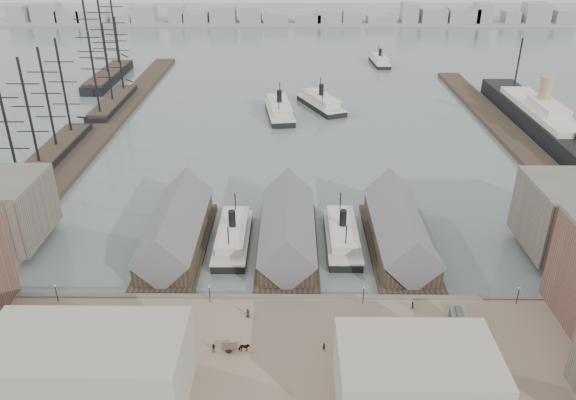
{
  "coord_description": "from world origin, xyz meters",
  "views": [
    {
      "loc": [
        1.04,
        -96.39,
        69.34
      ],
      "look_at": [
        0.0,
        30.0,
        6.0
      ],
      "focal_mm": 35.0,
      "sensor_mm": 36.0,
      "label": 1
    }
  ],
  "objects_px": {
    "ocean_steamer": "(540,118)",
    "tram": "(460,330)",
    "ferry_docked_west": "(233,236)",
    "horse_cart_left": "(105,327)",
    "horse_cart_right": "(364,344)",
    "horse_cart_center": "(240,348)"
  },
  "relations": [
    {
      "from": "ferry_docked_west",
      "to": "horse_cart_right",
      "type": "relative_size",
      "value": 5.47
    },
    {
      "from": "ocean_steamer",
      "to": "tram",
      "type": "relative_size",
      "value": 9.17
    },
    {
      "from": "tram",
      "to": "horse_cart_left",
      "type": "distance_m",
      "value": 64.09
    },
    {
      "from": "horse_cart_left",
      "to": "horse_cart_right",
      "type": "distance_m",
      "value": 46.99
    },
    {
      "from": "ferry_docked_west",
      "to": "ocean_steamer",
      "type": "distance_m",
      "value": 134.16
    },
    {
      "from": "ferry_docked_west",
      "to": "ocean_steamer",
      "type": "height_order",
      "value": "ocean_steamer"
    },
    {
      "from": "horse_cart_right",
      "to": "tram",
      "type": "bearing_deg",
      "value": -75.17
    },
    {
      "from": "horse_cart_left",
      "to": "ferry_docked_west",
      "type": "bearing_deg",
      "value": -28.76
    },
    {
      "from": "ocean_steamer",
      "to": "horse_cart_center",
      "type": "bearing_deg",
      "value": -129.07
    },
    {
      "from": "tram",
      "to": "horse_cart_right",
      "type": "bearing_deg",
      "value": -165.43
    },
    {
      "from": "horse_cart_center",
      "to": "horse_cart_left",
      "type": "bearing_deg",
      "value": 73.53
    },
    {
      "from": "ocean_steamer",
      "to": "horse_cart_left",
      "type": "distance_m",
      "value": 171.69
    },
    {
      "from": "ocean_steamer",
      "to": "horse_cart_right",
      "type": "relative_size",
      "value": 20.34
    },
    {
      "from": "ferry_docked_west",
      "to": "horse_cart_left",
      "type": "height_order",
      "value": "ferry_docked_west"
    },
    {
      "from": "ferry_docked_west",
      "to": "horse_cart_center",
      "type": "bearing_deg",
      "value": -82.7
    },
    {
      "from": "ferry_docked_west",
      "to": "horse_cart_right",
      "type": "xyz_separation_m",
      "value": [
        26.79,
        -38.55,
        0.66
      ]
    },
    {
      "from": "tram",
      "to": "horse_cart_center",
      "type": "height_order",
      "value": "tram"
    },
    {
      "from": "ferry_docked_west",
      "to": "tram",
      "type": "bearing_deg",
      "value": -39.12
    },
    {
      "from": "ferry_docked_west",
      "to": "ocean_steamer",
      "type": "bearing_deg",
      "value": 38.49
    },
    {
      "from": "tram",
      "to": "horse_cart_left",
      "type": "xyz_separation_m",
      "value": [
        -64.06,
        1.63,
        -1.06
      ]
    },
    {
      "from": "tram",
      "to": "horse_cart_center",
      "type": "xyz_separation_m",
      "value": [
        -38.99,
        -3.76,
        -1.05
      ]
    },
    {
      "from": "horse_cart_left",
      "to": "horse_cart_center",
      "type": "xyz_separation_m",
      "value": [
        25.07,
        -5.39,
        0.01
      ]
    }
  ]
}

